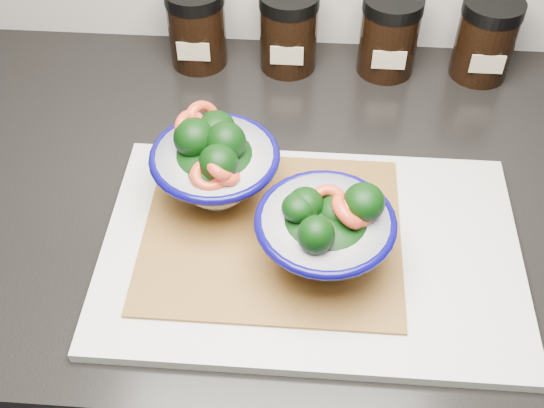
# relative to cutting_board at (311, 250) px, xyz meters

# --- Properties ---
(cabinet) EXTENTS (3.43, 0.58, 0.86)m
(cabinet) POSITION_rel_cutting_board_xyz_m (0.10, 0.11, -0.48)
(cabinet) COLOR black
(cabinet) RESTS_ON ground
(countertop) EXTENTS (3.50, 0.60, 0.04)m
(countertop) POSITION_rel_cutting_board_xyz_m (0.10, 0.11, -0.03)
(countertop) COLOR black
(countertop) RESTS_ON cabinet
(cutting_board) EXTENTS (0.45, 0.30, 0.01)m
(cutting_board) POSITION_rel_cutting_board_xyz_m (0.00, 0.00, 0.00)
(cutting_board) COLOR silver
(cutting_board) RESTS_ON countertop
(bamboo_mat) EXTENTS (0.28, 0.24, 0.00)m
(bamboo_mat) POSITION_rel_cutting_board_xyz_m (-0.04, 0.01, 0.01)
(bamboo_mat) COLOR #A67531
(bamboo_mat) RESTS_ON cutting_board
(bowl_left) EXTENTS (0.14, 0.14, 0.11)m
(bowl_left) POSITION_rel_cutting_board_xyz_m (-0.11, 0.06, 0.06)
(bowl_left) COLOR white
(bowl_left) RESTS_ON bamboo_mat
(bowl_right) EXTENTS (0.14, 0.14, 0.10)m
(bowl_right) POSITION_rel_cutting_board_xyz_m (0.01, -0.02, 0.06)
(bowl_right) COLOR white
(bowl_right) RESTS_ON bamboo_mat
(spice_jar_a) EXTENTS (0.08, 0.08, 0.11)m
(spice_jar_a) POSITION_rel_cutting_board_xyz_m (-0.17, 0.35, 0.05)
(spice_jar_a) COLOR black
(spice_jar_a) RESTS_ON countertop
(spice_jar_b) EXTENTS (0.08, 0.08, 0.11)m
(spice_jar_b) POSITION_rel_cutting_board_xyz_m (-0.04, 0.35, 0.05)
(spice_jar_b) COLOR black
(spice_jar_b) RESTS_ON countertop
(spice_jar_c) EXTENTS (0.08, 0.08, 0.11)m
(spice_jar_c) POSITION_rel_cutting_board_xyz_m (0.09, 0.35, 0.05)
(spice_jar_c) COLOR black
(spice_jar_c) RESTS_ON countertop
(spice_jar_d) EXTENTS (0.08, 0.08, 0.11)m
(spice_jar_d) POSITION_rel_cutting_board_xyz_m (0.22, 0.35, 0.05)
(spice_jar_d) COLOR black
(spice_jar_d) RESTS_ON countertop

